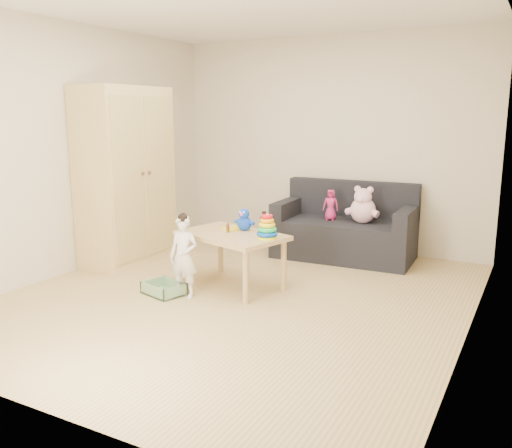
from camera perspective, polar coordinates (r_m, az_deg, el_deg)
The scene contains 13 objects.
room at distance 4.83m, azimuth -1.94°, elevation 7.10°, with size 4.50×4.50×4.50m.
wardrobe at distance 6.24m, azimuth -13.55°, elevation 4.89°, with size 0.54×1.09×1.96m, color tan.
sofa at distance 6.43m, azimuth 9.22°, elevation -1.62°, with size 1.58×0.79×0.44m, color black.
play_table at distance 5.31m, azimuth -2.56°, elevation -3.80°, with size 1.02×0.64×0.54m, color tan.
storage_bin at distance 5.21m, azimuth -9.66°, elevation -6.69°, with size 0.38×0.28×0.11m, color gray, non-canonical shape.
toddler at distance 5.03m, azimuth -7.62°, elevation -3.54°, with size 0.28×0.18×0.75m, color silver.
pink_bear at distance 6.28m, azimuth 11.21°, elevation 1.72°, with size 0.31×0.27×0.36m, color #FFBBD3, non-canonical shape.
doll at distance 6.37m, azimuth 7.86°, elevation 1.98°, with size 0.18×0.12×0.36m, color #C6256A.
ring_stacker at distance 5.01m, azimuth 1.18°, elevation -0.51°, with size 0.20×0.20×0.23m.
brown_bottle at distance 5.18m, azimuth 0.85°, elevation -0.06°, with size 0.08×0.08×0.22m.
blue_plush at distance 5.35m, azimuth -1.22°, elevation 0.52°, with size 0.19×0.15×0.22m, color blue, non-canonical shape.
wooden_figure at distance 5.26m, azimuth -2.98°, elevation -0.38°, with size 0.04×0.03×0.10m, color brown, non-canonical shape.
yellow_book at distance 5.42m, azimuth -2.52°, elevation -0.49°, with size 0.18×0.18×0.01m, color yellow.
Camera 1 is at (2.42, -4.16, 1.69)m, focal length 38.00 mm.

